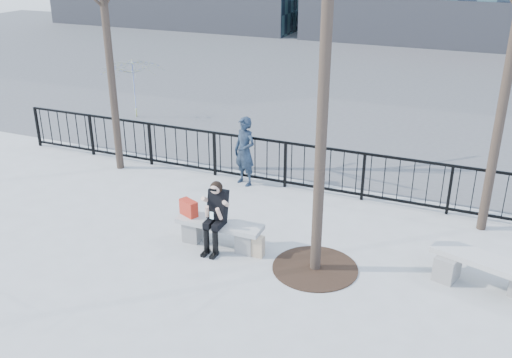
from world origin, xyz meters
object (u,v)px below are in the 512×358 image
at_px(seated_woman, 215,217).
at_px(bench_main, 220,231).
at_px(standing_man, 245,151).
at_px(bench_second, 486,269).

bearing_deg(seated_woman, bench_main, 90.00).
xyz_separation_m(bench_main, standing_man, (-0.72, 2.80, 0.51)).
relative_size(seated_woman, standing_man, 0.83).
bearing_deg(bench_second, seated_woman, -154.78).
height_order(seated_woman, standing_man, standing_man).
height_order(bench_main, standing_man, standing_man).
distance_m(bench_main, standing_man, 2.94).
relative_size(bench_second, standing_man, 1.10).
xyz_separation_m(bench_second, seated_woman, (-4.63, -0.62, 0.34)).
bearing_deg(bench_main, seated_woman, -90.00).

